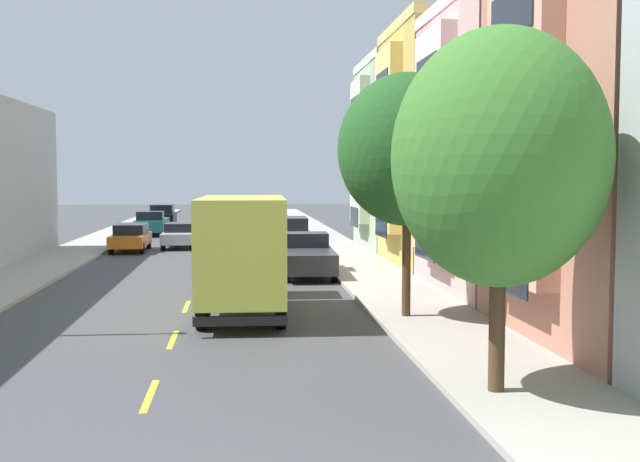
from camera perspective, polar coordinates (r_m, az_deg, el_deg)
The scene contains 17 objects.
ground_plane at distance 37.67m, azimuth -8.52°, elevation -2.26°, with size 160.00×160.00×0.00m, color #424244.
sidewalk_left at distance 36.71m, azimuth -19.81°, elevation -2.51°, with size 3.20×120.00×0.14m, color #A39E93.
sidewalk_right at distance 36.04m, azimuth 2.70°, elevation -2.40°, with size 3.20×120.00×0.14m, color #A39E93.
lane_centerline_dashes at distance 32.21m, azimuth -8.95°, elevation -3.32°, with size 0.14×47.20×0.01m.
townhouse_third_rose at distance 29.24m, azimuth 19.97°, elevation 5.43°, with size 12.30×8.15×10.28m.
townhouse_fourth_mustard at distance 36.99m, azimuth 14.51°, elevation 5.82°, with size 12.59×8.15×11.08m.
townhouse_fifth_sage at distance 45.03m, azimuth 11.33°, elevation 5.29°, with size 13.50×8.15×10.71m.
street_tree_nearest at distance 14.38m, azimuth 13.17°, elevation 5.28°, with size 3.95×3.95×6.66m.
street_tree_second at distance 21.87m, azimuth 6.48°, elevation 5.99°, with size 3.93×3.93×6.88m.
delivery_box_truck at distance 23.22m, azimuth -5.71°, elevation -1.24°, with size 2.61×8.03×3.51m.
parked_pickup_charcoal at distance 31.85m, azimuth -0.88°, elevation -1.87°, with size 2.15×5.36×1.73m.
parked_pickup_teal at distance 55.45m, azimuth -12.34°, elevation 0.54°, with size 2.06×5.32×1.73m.
parked_suv_champagne at distance 41.61m, azimuth -2.16°, elevation -0.27°, with size 2.09×4.85×1.93m.
parked_suv_black at distance 62.38m, azimuth -11.58°, elevation 1.08°, with size 2.04×4.84×1.93m.
parked_wagon_orange at distance 43.78m, azimuth -13.84°, elevation -0.41°, with size 1.83×4.71×1.50m.
parked_hatchback_sky at distance 54.32m, azimuth -3.30°, elevation 0.48°, with size 1.75×4.00×1.50m.
moving_silver_sedan at distance 45.36m, azimuth -10.37°, elevation -0.28°, with size 1.80×4.50×1.43m.
Camera 1 is at (1.71, -7.41, 4.09)m, focal length 43.21 mm.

